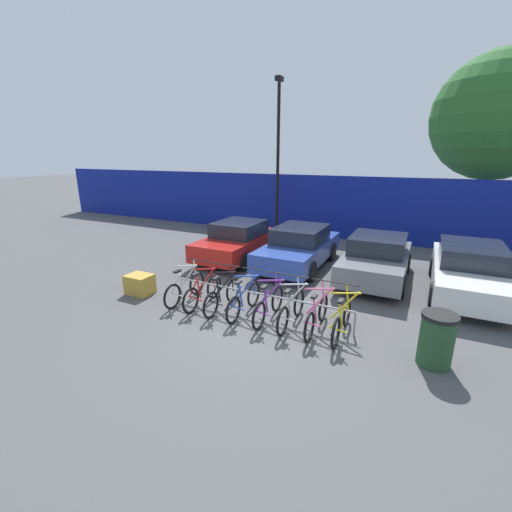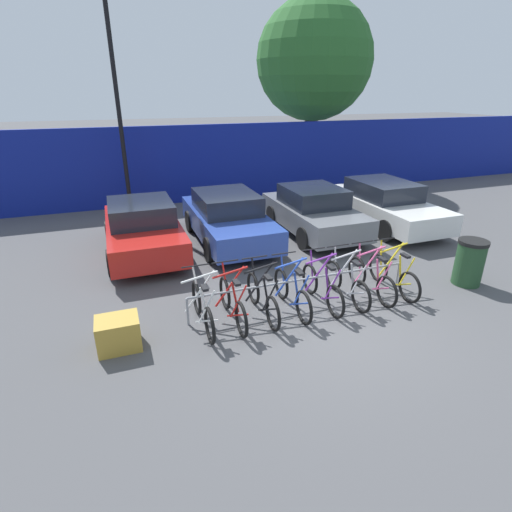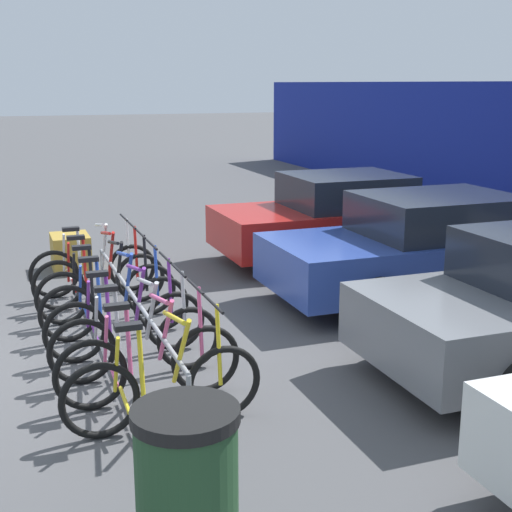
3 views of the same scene
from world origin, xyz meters
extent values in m
plane|color=#4C4C4F|center=(0.00, 0.00, 0.00)|extent=(120.00, 120.00, 0.00)
cube|color=navy|center=(0.00, 9.50, 1.43)|extent=(36.00, 0.16, 2.86)
cylinder|color=gray|center=(-0.20, 0.68, 0.55)|extent=(4.66, 0.04, 0.04)
cylinder|color=gray|center=(-2.54, 0.68, 0.28)|extent=(0.04, 0.04, 0.55)
cylinder|color=gray|center=(2.13, 0.68, 0.28)|extent=(0.04, 0.04, 0.55)
torus|color=black|center=(-2.29, 0.00, 0.33)|extent=(0.06, 0.66, 0.66)
torus|color=black|center=(-2.29, 1.05, 0.33)|extent=(0.06, 0.66, 0.66)
cylinder|color=silver|center=(-2.29, 0.68, 0.65)|extent=(0.60, 0.04, 0.76)
cylinder|color=silver|center=(-2.29, 0.63, 0.96)|extent=(0.68, 0.04, 0.16)
cylinder|color=silver|center=(-2.29, 0.35, 0.59)|extent=(0.14, 0.04, 0.63)
cylinder|color=silver|center=(-2.29, 0.15, 0.61)|extent=(0.32, 0.03, 0.58)
cylinder|color=silver|center=(-2.29, 0.20, 0.31)|extent=(0.40, 0.03, 0.08)
cylinder|color=silver|center=(-2.29, 1.01, 0.68)|extent=(0.12, 0.04, 0.69)
cylinder|color=black|center=(-2.29, 0.97, 1.04)|extent=(0.52, 0.03, 0.03)
cube|color=black|center=(-2.29, 0.25, 0.93)|extent=(0.10, 0.22, 0.05)
torus|color=black|center=(-1.72, 0.00, 0.33)|extent=(0.06, 0.66, 0.66)
torus|color=black|center=(-1.72, 1.05, 0.33)|extent=(0.06, 0.66, 0.66)
cylinder|color=red|center=(-1.72, 0.68, 0.65)|extent=(0.60, 0.04, 0.76)
cylinder|color=red|center=(-1.72, 0.63, 0.96)|extent=(0.68, 0.04, 0.16)
cylinder|color=red|center=(-1.72, 0.35, 0.59)|extent=(0.14, 0.04, 0.63)
cylinder|color=red|center=(-1.72, 0.15, 0.61)|extent=(0.32, 0.03, 0.58)
cylinder|color=red|center=(-1.72, 0.20, 0.31)|extent=(0.40, 0.03, 0.08)
cylinder|color=red|center=(-1.72, 1.01, 0.68)|extent=(0.12, 0.04, 0.69)
cylinder|color=black|center=(-1.72, 0.97, 1.04)|extent=(0.52, 0.03, 0.03)
cube|color=black|center=(-1.72, 0.25, 0.93)|extent=(0.10, 0.22, 0.05)
torus|color=black|center=(-1.12, 0.00, 0.33)|extent=(0.06, 0.66, 0.66)
torus|color=black|center=(-1.12, 1.05, 0.33)|extent=(0.06, 0.66, 0.66)
cylinder|color=black|center=(-1.12, 0.68, 0.65)|extent=(0.60, 0.04, 0.76)
cylinder|color=black|center=(-1.12, 0.63, 0.96)|extent=(0.68, 0.04, 0.16)
cylinder|color=black|center=(-1.12, 0.35, 0.59)|extent=(0.14, 0.04, 0.63)
cylinder|color=black|center=(-1.12, 0.15, 0.61)|extent=(0.32, 0.03, 0.58)
cylinder|color=black|center=(-1.12, 0.20, 0.31)|extent=(0.40, 0.03, 0.08)
cylinder|color=black|center=(-1.12, 1.01, 0.68)|extent=(0.12, 0.04, 0.69)
cylinder|color=black|center=(-1.12, 0.97, 1.04)|extent=(0.52, 0.03, 0.03)
cube|color=black|center=(-1.12, 0.25, 0.93)|extent=(0.10, 0.22, 0.05)
torus|color=black|center=(-0.51, 0.00, 0.33)|extent=(0.06, 0.66, 0.66)
torus|color=black|center=(-0.51, 1.05, 0.33)|extent=(0.06, 0.66, 0.66)
cylinder|color=#284CB7|center=(-0.51, 0.68, 0.65)|extent=(0.60, 0.04, 0.76)
cylinder|color=#284CB7|center=(-0.51, 0.63, 0.96)|extent=(0.68, 0.04, 0.16)
cylinder|color=#284CB7|center=(-0.51, 0.35, 0.59)|extent=(0.14, 0.04, 0.63)
cylinder|color=#284CB7|center=(-0.51, 0.15, 0.61)|extent=(0.32, 0.03, 0.58)
cylinder|color=#284CB7|center=(-0.51, 0.20, 0.31)|extent=(0.40, 0.03, 0.08)
cylinder|color=#284CB7|center=(-0.51, 1.01, 0.68)|extent=(0.12, 0.04, 0.69)
cylinder|color=black|center=(-0.51, 0.97, 1.04)|extent=(0.52, 0.03, 0.03)
cube|color=black|center=(-0.51, 0.25, 0.93)|extent=(0.10, 0.22, 0.05)
torus|color=black|center=(0.15, 0.00, 0.33)|extent=(0.06, 0.66, 0.66)
torus|color=black|center=(0.15, 1.05, 0.33)|extent=(0.06, 0.66, 0.66)
cylinder|color=#752D99|center=(0.15, 0.68, 0.65)|extent=(0.60, 0.04, 0.76)
cylinder|color=#752D99|center=(0.15, 0.63, 0.96)|extent=(0.68, 0.04, 0.16)
cylinder|color=#752D99|center=(0.15, 0.35, 0.59)|extent=(0.14, 0.04, 0.63)
cylinder|color=#752D99|center=(0.15, 0.15, 0.61)|extent=(0.32, 0.03, 0.58)
cylinder|color=#752D99|center=(0.15, 0.20, 0.31)|extent=(0.40, 0.03, 0.08)
cylinder|color=#752D99|center=(0.15, 1.01, 0.68)|extent=(0.12, 0.04, 0.69)
cylinder|color=black|center=(0.15, 0.97, 1.04)|extent=(0.52, 0.03, 0.03)
cube|color=black|center=(0.15, 0.25, 0.93)|extent=(0.10, 0.22, 0.05)
torus|color=black|center=(0.72, 0.00, 0.33)|extent=(0.06, 0.66, 0.66)
torus|color=black|center=(0.72, 1.05, 0.33)|extent=(0.06, 0.66, 0.66)
cylinder|color=#B7B7BC|center=(0.72, 0.68, 0.65)|extent=(0.60, 0.04, 0.76)
cylinder|color=#B7B7BC|center=(0.72, 0.63, 0.96)|extent=(0.68, 0.04, 0.16)
cylinder|color=#B7B7BC|center=(0.72, 0.35, 0.59)|extent=(0.14, 0.04, 0.63)
cylinder|color=#B7B7BC|center=(0.72, 0.15, 0.61)|extent=(0.32, 0.03, 0.58)
cylinder|color=#B7B7BC|center=(0.72, 0.20, 0.31)|extent=(0.40, 0.03, 0.08)
cylinder|color=#B7B7BC|center=(0.72, 1.01, 0.68)|extent=(0.12, 0.04, 0.69)
cylinder|color=black|center=(0.72, 0.97, 1.04)|extent=(0.52, 0.03, 0.03)
cube|color=black|center=(0.72, 0.25, 0.93)|extent=(0.10, 0.22, 0.05)
torus|color=black|center=(1.32, 0.00, 0.33)|extent=(0.06, 0.66, 0.66)
torus|color=black|center=(1.32, 1.05, 0.33)|extent=(0.06, 0.66, 0.66)
cylinder|color=#E55993|center=(1.32, 0.68, 0.65)|extent=(0.60, 0.04, 0.76)
cylinder|color=#E55993|center=(1.32, 0.63, 0.96)|extent=(0.68, 0.04, 0.16)
cylinder|color=#E55993|center=(1.32, 0.35, 0.59)|extent=(0.14, 0.04, 0.63)
cylinder|color=#E55993|center=(1.32, 0.15, 0.61)|extent=(0.32, 0.03, 0.58)
cylinder|color=#E55993|center=(1.32, 0.20, 0.31)|extent=(0.40, 0.03, 0.08)
cylinder|color=#E55993|center=(1.32, 1.01, 0.68)|extent=(0.12, 0.04, 0.69)
cylinder|color=black|center=(1.32, 0.97, 1.04)|extent=(0.52, 0.03, 0.03)
cube|color=black|center=(1.32, 0.25, 0.93)|extent=(0.10, 0.22, 0.05)
torus|color=black|center=(1.88, 0.00, 0.33)|extent=(0.06, 0.66, 0.66)
torus|color=black|center=(1.88, 1.05, 0.33)|extent=(0.06, 0.66, 0.66)
cylinder|color=yellow|center=(1.88, 0.68, 0.65)|extent=(0.60, 0.04, 0.76)
cylinder|color=yellow|center=(1.88, 0.63, 0.96)|extent=(0.68, 0.04, 0.16)
cylinder|color=yellow|center=(1.88, 0.35, 0.59)|extent=(0.14, 0.04, 0.63)
cylinder|color=yellow|center=(1.88, 0.15, 0.61)|extent=(0.32, 0.03, 0.58)
cylinder|color=yellow|center=(1.88, 0.20, 0.31)|extent=(0.40, 0.03, 0.08)
cylinder|color=yellow|center=(1.88, 1.01, 0.68)|extent=(0.12, 0.04, 0.69)
cylinder|color=black|center=(1.88, 0.97, 1.04)|extent=(0.52, 0.03, 0.03)
cube|color=black|center=(1.88, 0.25, 0.93)|extent=(0.10, 0.22, 0.05)
cube|color=red|center=(-2.93, 4.57, 0.57)|extent=(1.80, 4.00, 0.62)
cube|color=#1E232D|center=(-2.93, 4.67, 1.14)|extent=(1.58, 1.84, 0.52)
cylinder|color=black|center=(-3.78, 5.73, 0.32)|extent=(0.20, 0.64, 0.64)
cylinder|color=black|center=(-2.07, 5.73, 0.32)|extent=(0.20, 0.64, 0.64)
cylinder|color=black|center=(-3.78, 3.41, 0.32)|extent=(0.20, 0.64, 0.64)
cylinder|color=black|center=(-2.07, 3.41, 0.32)|extent=(0.20, 0.64, 0.64)
cube|color=#2D479E|center=(-0.58, 4.71, 0.57)|extent=(1.80, 4.33, 0.62)
cube|color=#1E232D|center=(-0.58, 4.81, 1.14)|extent=(1.58, 1.99, 0.52)
cylinder|color=black|center=(-1.43, 5.96, 0.32)|extent=(0.20, 0.64, 0.64)
cylinder|color=black|center=(0.28, 5.96, 0.32)|extent=(0.20, 0.64, 0.64)
cylinder|color=black|center=(-1.43, 3.45, 0.32)|extent=(0.20, 0.64, 0.64)
cylinder|color=black|center=(0.28, 3.45, 0.32)|extent=(0.20, 0.64, 0.64)
cube|color=slate|center=(2.02, 4.48, 0.57)|extent=(1.80, 3.91, 0.62)
cube|color=#1E232D|center=(2.02, 4.58, 1.14)|extent=(1.58, 1.80, 0.52)
cylinder|color=black|center=(1.16, 5.61, 0.32)|extent=(0.20, 0.64, 0.64)
cylinder|color=black|center=(2.87, 5.61, 0.32)|extent=(0.20, 0.64, 0.64)
cylinder|color=black|center=(1.16, 3.35, 0.32)|extent=(0.20, 0.64, 0.64)
cylinder|color=black|center=(2.87, 3.35, 0.32)|extent=(0.20, 0.64, 0.64)
cube|color=silver|center=(4.51, 4.48, 0.57)|extent=(1.80, 4.59, 0.62)
cube|color=#1E232D|center=(4.51, 4.59, 1.14)|extent=(1.58, 2.11, 0.52)
cylinder|color=black|center=(3.65, 5.81, 0.32)|extent=(0.20, 0.64, 0.64)
cylinder|color=black|center=(5.36, 5.81, 0.32)|extent=(0.20, 0.64, 0.64)
cylinder|color=black|center=(3.65, 3.15, 0.32)|extent=(0.20, 0.64, 0.64)
cylinder|color=black|center=(-3.03, 8.50, 3.34)|extent=(0.14, 0.14, 6.69)
cube|color=black|center=(-3.03, 8.50, 6.84)|extent=(0.24, 0.44, 0.20)
cylinder|color=#234728|center=(3.67, 0.25, 0.47)|extent=(0.60, 0.60, 0.95)
cylinder|color=black|center=(3.67, 0.25, 0.99)|extent=(0.63, 0.63, 0.08)
cube|color=#B28C33|center=(-3.76, 0.37, 0.28)|extent=(0.70, 0.56, 0.55)
cylinder|color=brown|center=(5.32, 11.30, 1.68)|extent=(0.60, 0.60, 3.35)
sphere|color=#286028|center=(5.32, 11.30, 5.22)|extent=(4.99, 4.99, 4.99)
camera|label=1|loc=(3.16, -6.23, 3.80)|focal=24.00mm
camera|label=2|loc=(-3.53, -5.73, 4.03)|focal=28.00mm
camera|label=3|loc=(7.28, -0.66, 2.82)|focal=50.00mm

